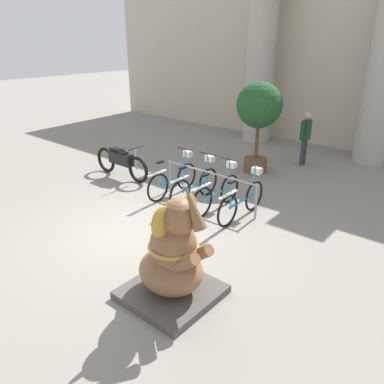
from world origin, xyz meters
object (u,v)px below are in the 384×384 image
at_px(motorcycle, 121,161).
at_px(bicycle_1, 196,185).
at_px(person_pedestrian, 305,134).
at_px(potted_tree, 259,110).
at_px(bicycle_0, 174,179).
at_px(bicycle_3, 242,199).
at_px(elephant_statue, 173,259).
at_px(bicycle_2, 217,192).

bearing_deg(motorcycle, bicycle_1, 1.20).
bearing_deg(person_pedestrian, potted_tree, -117.72).
height_order(bicycle_0, motorcycle, bicycle_0).
xyz_separation_m(bicycle_1, bicycle_3, (1.30, -0.03, 0.00)).
relative_size(bicycle_3, person_pedestrian, 1.08).
distance_m(bicycle_3, person_pedestrian, 4.26).
height_order(elephant_statue, person_pedestrian, elephant_statue).
relative_size(person_pedestrian, potted_tree, 0.63).
bearing_deg(bicycle_2, bicycle_3, 0.51).
bearing_deg(bicycle_2, potted_tree, 103.84).
xyz_separation_m(elephant_statue, potted_tree, (-2.01, 5.62, 1.09)).
bearing_deg(potted_tree, person_pedestrian, 62.28).
height_order(bicycle_1, bicycle_2, same).
relative_size(elephant_statue, motorcycle, 0.93).
xyz_separation_m(motorcycle, person_pedestrian, (3.30, 4.21, 0.46)).
distance_m(bicycle_1, elephant_statue, 3.53).
bearing_deg(bicycle_3, motorcycle, -179.65).
bearing_deg(motorcycle, bicycle_0, 0.43).
bearing_deg(elephant_statue, bicycle_3, 103.44).
xyz_separation_m(bicycle_0, bicycle_1, (0.65, 0.04, 0.00)).
distance_m(bicycle_0, person_pedestrian, 4.45).
xyz_separation_m(bicycle_1, potted_tree, (-0.03, 2.71, 1.32)).
distance_m(bicycle_0, elephant_statue, 3.91).
bearing_deg(elephant_statue, person_pedestrian, 100.05).
xyz_separation_m(bicycle_0, potted_tree, (0.62, 2.75, 1.32)).
distance_m(bicycle_0, bicycle_1, 0.65).
bearing_deg(bicycle_3, bicycle_0, -179.73).
height_order(motorcycle, potted_tree, potted_tree).
xyz_separation_m(bicycle_3, elephant_statue, (0.69, -2.88, 0.24)).
relative_size(bicycle_0, potted_tree, 0.68).
distance_m(person_pedestrian, potted_tree, 1.83).
bearing_deg(bicycle_1, bicycle_0, -176.53).
height_order(bicycle_2, motorcycle, bicycle_2).
distance_m(bicycle_2, person_pedestrian, 4.23).
distance_m(motorcycle, person_pedestrian, 5.37).
bearing_deg(bicycle_2, elephant_statue, -65.03).
relative_size(bicycle_2, person_pedestrian, 1.08).
relative_size(bicycle_2, elephant_statue, 0.89).
xyz_separation_m(elephant_statue, person_pedestrian, (-1.25, 7.07, 0.28)).
bearing_deg(bicycle_3, bicycle_1, 178.66).
bearing_deg(bicycle_3, bicycle_2, -179.49).
bearing_deg(elephant_statue, motorcycle, 147.87).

